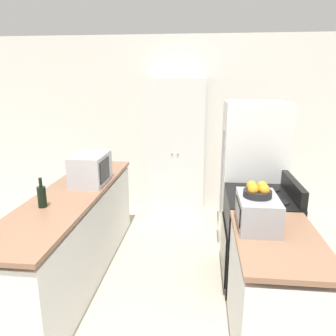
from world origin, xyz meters
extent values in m
cube|color=silver|center=(0.00, 3.41, 1.30)|extent=(7.00, 0.06, 2.60)
cube|color=silver|center=(-0.91, 1.38, 0.42)|extent=(0.58, 2.51, 0.83)
cube|color=#896047|center=(-0.91, 1.38, 0.89)|extent=(0.60, 2.56, 0.04)
cube|color=silver|center=(0.91, 0.59, 0.42)|extent=(0.58, 0.96, 0.83)
cube|color=#896047|center=(0.91, 0.59, 0.89)|extent=(0.60, 0.98, 0.04)
cube|color=silver|center=(-0.01, 3.12, 0.99)|extent=(0.81, 0.47, 1.98)
sphere|color=#B2B2B7|center=(-0.05, 2.87, 0.99)|extent=(0.03, 0.03, 0.03)
sphere|color=#B2B2B7|center=(0.03, 2.87, 0.99)|extent=(0.03, 0.03, 0.03)
cube|color=black|center=(0.93, 1.48, 0.45)|extent=(0.64, 0.76, 0.91)
cube|color=black|center=(0.60, 1.48, 0.34)|extent=(0.02, 0.67, 0.50)
cube|color=black|center=(1.22, 1.48, 0.99)|extent=(0.06, 0.72, 0.16)
cylinder|color=black|center=(0.80, 1.30, 0.91)|extent=(0.17, 0.17, 0.01)
cylinder|color=black|center=(0.80, 1.66, 0.91)|extent=(0.17, 0.17, 0.01)
cylinder|color=black|center=(1.06, 1.30, 0.91)|extent=(0.17, 0.17, 0.01)
cylinder|color=black|center=(1.06, 1.66, 0.91)|extent=(0.17, 0.17, 0.01)
cube|color=white|center=(0.95, 2.27, 0.87)|extent=(0.68, 0.74, 1.74)
cylinder|color=gray|center=(0.59, 2.07, 0.96)|extent=(0.02, 0.02, 0.96)
cube|color=#B2B2B7|center=(-0.80, 1.68, 1.06)|extent=(0.32, 0.50, 0.31)
cube|color=black|center=(-0.64, 1.64, 1.06)|extent=(0.01, 0.31, 0.23)
cylinder|color=black|center=(-1.00, 0.98, 1.00)|extent=(0.07, 0.07, 0.18)
cylinder|color=black|center=(-1.00, 0.98, 1.13)|extent=(0.03, 0.03, 0.08)
cube|color=#939399|center=(0.78, 0.78, 1.02)|extent=(0.28, 0.45, 0.23)
cube|color=black|center=(0.64, 0.78, 1.02)|extent=(0.01, 0.31, 0.14)
cylinder|color=black|center=(0.77, 0.78, 1.17)|extent=(0.21, 0.21, 0.05)
sphere|color=orange|center=(0.81, 0.82, 1.21)|extent=(0.08, 0.08, 0.08)
sphere|color=orange|center=(0.73, 0.82, 1.21)|extent=(0.08, 0.08, 0.08)
sphere|color=orange|center=(0.73, 0.74, 1.21)|extent=(0.08, 0.08, 0.08)
sphere|color=orange|center=(0.81, 0.74, 1.21)|extent=(0.08, 0.08, 0.08)
camera|label=1|loc=(0.36, -1.53, 1.96)|focal=35.00mm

